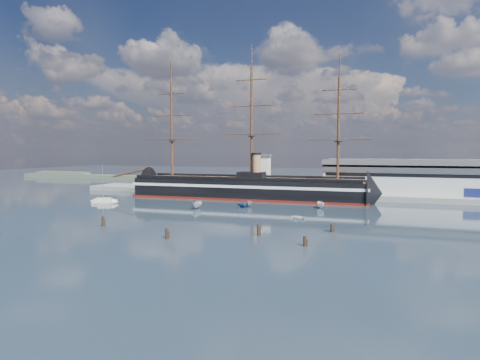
% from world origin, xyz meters
% --- Properties ---
extents(ground, '(600.00, 600.00, 0.00)m').
position_xyz_m(ground, '(0.00, 40.00, 0.00)').
color(ground, '#1D2931').
rests_on(ground, ground).
extents(quay, '(180.00, 18.00, 2.00)m').
position_xyz_m(quay, '(10.00, 76.00, 0.00)').
color(quay, slate).
rests_on(quay, ground).
extents(warehouse, '(63.00, 21.00, 11.60)m').
position_xyz_m(warehouse, '(58.00, 80.00, 7.98)').
color(warehouse, '#B7BABC').
rests_on(warehouse, ground).
extents(quay_tower, '(5.00, 5.00, 15.00)m').
position_xyz_m(quay_tower, '(3.00, 73.00, 9.75)').
color(quay_tower, silver).
rests_on(quay_tower, ground).
extents(shoreline, '(120.00, 10.00, 4.00)m').
position_xyz_m(shoreline, '(-139.23, 135.00, 1.45)').
color(shoreline, '#3F4C38').
rests_on(shoreline, ground).
extents(warship, '(113.09, 18.67, 53.94)m').
position_xyz_m(warship, '(-2.23, 60.00, 4.04)').
color(warship, black).
rests_on(warship, ground).
extents(sailboat, '(8.68, 5.26, 13.36)m').
position_xyz_m(sailboat, '(-43.31, 31.06, 0.85)').
color(sailboat, beige).
rests_on(sailboat, ground).
extents(motorboat_a, '(7.25, 3.46, 2.79)m').
position_xyz_m(motorboat_a, '(-6.67, 29.81, 0.00)').
color(motorboat_a, silver).
rests_on(motorboat_a, ground).
extents(motorboat_c, '(5.99, 2.90, 2.30)m').
position_xyz_m(motorboat_c, '(7.51, 39.19, 0.00)').
color(motorboat_c, gray).
rests_on(motorboat_c, ground).
extents(motorboat_d, '(5.50, 7.24, 2.44)m').
position_xyz_m(motorboat_d, '(5.90, 36.52, 0.00)').
color(motorboat_d, navy).
rests_on(motorboat_d, ground).
extents(motorboat_e, '(2.24, 2.88, 1.26)m').
position_xyz_m(motorboat_e, '(27.42, 21.07, 0.00)').
color(motorboat_e, white).
rests_on(motorboat_e, ground).
extents(motorboat_f, '(7.06, 4.09, 2.66)m').
position_xyz_m(motorboat_f, '(30.16, 43.23, 0.00)').
color(motorboat_f, silver).
rests_on(motorboat_f, ground).
extents(piling_near_left, '(0.64, 0.64, 3.22)m').
position_xyz_m(piling_near_left, '(-15.06, -5.26, 0.00)').
color(piling_near_left, black).
rests_on(piling_near_left, ground).
extents(piling_near_mid, '(0.64, 0.64, 2.89)m').
position_xyz_m(piling_near_mid, '(6.54, -12.29, 0.00)').
color(piling_near_mid, black).
rests_on(piling_near_mid, ground).
extents(piling_near_right, '(0.64, 0.64, 3.20)m').
position_xyz_m(piling_near_right, '(23.51, -2.89, 0.00)').
color(piling_near_right, black).
rests_on(piling_near_right, ground).
extents(piling_far_right, '(0.64, 0.64, 2.61)m').
position_xyz_m(piling_far_right, '(37.94, 6.29, 0.00)').
color(piling_far_right, black).
rests_on(piling_far_right, ground).
extents(piling_extra, '(0.64, 0.64, 2.62)m').
position_xyz_m(piling_extra, '(34.73, -9.15, 0.00)').
color(piling_extra, black).
rests_on(piling_extra, ground).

